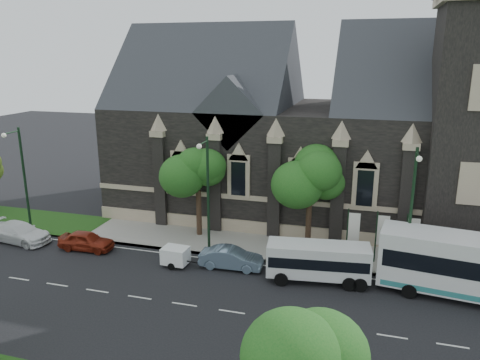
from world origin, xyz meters
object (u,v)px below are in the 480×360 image
(street_lamp_near, at_px, (412,207))
(car_far_red, at_px, (86,241))
(car_far_white, at_px, (19,232))
(street_lamp_far, at_px, (22,175))
(shuttle_bus, at_px, (318,260))
(banner_flag_right, at_px, (410,236))
(banner_flag_left, at_px, (351,230))
(tree_walk_right, at_px, (314,175))
(street_lamp_mid, at_px, (207,190))
(sedan, at_px, (231,258))
(tree_walk_left, at_px, (201,169))
(banner_flag_center, at_px, (380,233))
(box_trailer, at_px, (175,256))

(street_lamp_near, bearing_deg, car_far_red, -176.08)
(car_far_white, bearing_deg, car_far_red, -82.75)
(street_lamp_far, bearing_deg, shuttle_bus, -4.29)
(banner_flag_right, bearing_deg, shuttle_bus, -147.61)
(street_lamp_near, distance_m, banner_flag_left, 4.99)
(tree_walk_right, height_order, street_lamp_far, street_lamp_far)
(car_far_red, bearing_deg, street_lamp_mid, -82.64)
(street_lamp_mid, height_order, sedan, street_lamp_mid)
(tree_walk_left, height_order, car_far_white, tree_walk_left)
(street_lamp_near, xyz_separation_m, banner_flag_right, (0.29, 1.91, -2.73))
(banner_flag_right, height_order, sedan, banner_flag_right)
(street_lamp_near, xyz_separation_m, street_lamp_mid, (-14.00, 0.00, 0.00))
(street_lamp_near, xyz_separation_m, car_far_red, (-23.40, -1.60, -4.38))
(street_lamp_far, relative_size, sedan, 2.01)
(banner_flag_left, xyz_separation_m, banner_flag_center, (2.00, 0.00, 0.00))
(shuttle_bus, distance_m, sedan, 6.17)
(banner_flag_center, bearing_deg, street_lamp_far, -176.14)
(banner_flag_right, xyz_separation_m, box_trailer, (-15.91, -4.26, -1.59))
(street_lamp_near, height_order, car_far_red, street_lamp_near)
(street_lamp_mid, distance_m, street_lamp_far, 16.00)
(shuttle_bus, bearing_deg, car_far_white, 172.58)
(street_lamp_near, bearing_deg, banner_flag_right, 81.44)
(tree_walk_left, xyz_separation_m, sedan, (4.08, -5.17, -5.00))
(street_lamp_mid, bearing_deg, banner_flag_right, 7.60)
(street_lamp_mid, height_order, street_lamp_far, same)
(street_lamp_mid, distance_m, banner_flag_right, 14.67)
(car_far_red, bearing_deg, street_lamp_far, 74.04)
(banner_flag_right, relative_size, sedan, 0.89)
(box_trailer, height_order, car_far_white, car_far_white)
(tree_walk_left, xyz_separation_m, banner_flag_right, (16.08, -1.70, -3.35))
(box_trailer, height_order, sedan, sedan)
(tree_walk_right, relative_size, street_lamp_mid, 0.87)
(sedan, bearing_deg, car_far_red, 87.55)
(tree_walk_right, relative_size, car_far_white, 1.44)
(banner_flag_left, height_order, banner_flag_right, same)
(banner_flag_center, relative_size, car_far_white, 0.74)
(street_lamp_mid, bearing_deg, street_lamp_near, 0.00)
(tree_walk_right, xyz_separation_m, street_lamp_near, (6.79, -3.62, -0.71))
(street_lamp_near, xyz_separation_m, banner_flag_center, (-1.71, 1.91, -2.73))
(tree_walk_left, xyz_separation_m, street_lamp_near, (15.80, -3.61, -0.62))
(sedan, bearing_deg, box_trailer, 98.79)
(shuttle_bus, bearing_deg, tree_walk_right, 95.14)
(banner_flag_center, bearing_deg, banner_flag_right, 0.00)
(banner_flag_left, xyz_separation_m, car_far_red, (-19.69, -3.51, -1.65))
(banner_flag_center, bearing_deg, tree_walk_left, 173.11)
(car_far_white, bearing_deg, street_lamp_near, -80.42)
(street_lamp_mid, height_order, shuttle_bus, street_lamp_mid)
(street_lamp_mid, relative_size, car_far_red, 2.10)
(street_lamp_far, relative_size, shuttle_bus, 1.30)
(tree_walk_left, relative_size, sedan, 1.70)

